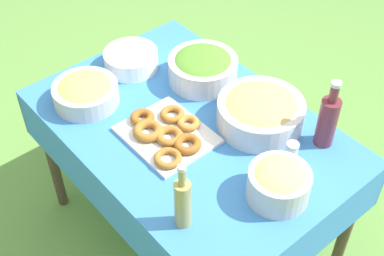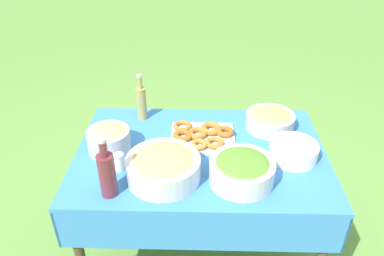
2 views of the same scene
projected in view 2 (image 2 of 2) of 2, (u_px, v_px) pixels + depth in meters
ground_plane at (199, 247)px, 2.38m from camera, size 14.00×14.00×0.00m
picnic_table at (201, 166)px, 2.03m from camera, size 1.31×0.89×0.76m
salad_bowl at (242, 169)px, 1.73m from camera, size 0.31×0.31×0.13m
pasta_bowl at (109, 138)px, 1.95m from camera, size 0.22×0.22×0.14m
donut_platter at (202, 135)px, 2.06m from camera, size 0.37×0.31×0.05m
plate_stack at (293, 151)px, 1.90m from camera, size 0.25×0.25×0.08m
olive_oil_bottle at (141, 102)px, 2.20m from camera, size 0.06×0.06×0.28m
wine_bottle at (107, 173)px, 1.63m from camera, size 0.08×0.08×0.30m
bread_bowl at (163, 166)px, 1.75m from camera, size 0.35×0.35×0.13m
fruit_bowl at (270, 119)px, 2.14m from camera, size 0.28×0.28×0.11m
salt_shaker at (119, 162)px, 1.82m from camera, size 0.05×0.05×0.09m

